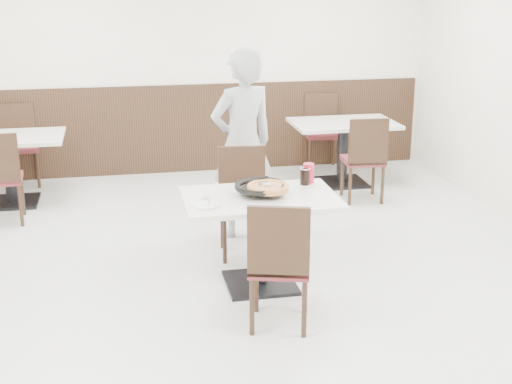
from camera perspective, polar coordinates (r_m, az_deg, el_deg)
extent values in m
plane|color=#A8A8A3|center=(5.85, -1.33, -7.28)|extent=(7.00, 7.00, 0.00)
cube|color=silver|center=(8.85, -5.41, 10.49)|extent=(6.00, 0.04, 2.80)
cube|color=silver|center=(2.22, 14.69, -10.89)|extent=(6.00, 0.04, 2.80)
cube|color=black|center=(8.97, -5.25, 5.08)|extent=(5.90, 0.03, 1.10)
cylinder|color=black|center=(5.56, 0.33, -0.10)|extent=(0.11, 0.11, 0.04)
cylinder|color=black|center=(5.58, 0.37, 0.20)|extent=(0.32, 0.32, 0.01)
cylinder|color=#B4763E|center=(5.53, 0.96, 0.26)|extent=(0.32, 0.32, 0.02)
cube|color=silver|center=(5.56, 0.75, 0.69)|extent=(0.10, 0.12, 0.00)
cube|color=silver|center=(5.35, -4.25, -1.02)|extent=(0.20, 0.20, 0.00)
cylinder|color=white|center=(5.32, -4.01, -1.05)|extent=(0.19, 0.19, 0.01)
cube|color=silver|center=(5.39, -3.77, -0.72)|extent=(0.05, 0.16, 0.00)
cylinder|color=black|center=(5.85, 3.93, 1.22)|extent=(0.08, 0.08, 0.13)
cylinder|color=#AF172D|center=(5.91, 4.22, 1.53)|extent=(0.09, 0.09, 0.16)
imported|color=#A6A7AB|center=(6.66, -1.09, 3.90)|extent=(0.75, 0.62, 1.78)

